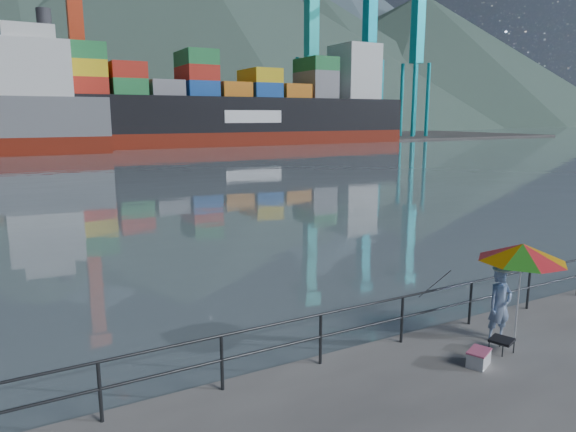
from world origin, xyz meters
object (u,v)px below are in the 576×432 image
at_px(beach_umbrella, 522,252).
at_px(container_ship, 250,109).
at_px(fisherman, 500,305).
at_px(cooler_bag, 479,359).

height_order(beach_umbrella, container_ship, container_ship).
distance_m(fisherman, container_ship, 80.35).
bearing_deg(cooler_bag, container_ship, 44.95).
bearing_deg(container_ship, cooler_bag, -111.21).
distance_m(beach_umbrella, cooler_bag, 2.36).
bearing_deg(beach_umbrella, cooler_bag, -166.65).
relative_size(fisherman, cooler_bag, 3.19).
bearing_deg(beach_umbrella, container_ship, 69.68).
distance_m(beach_umbrella, container_ship, 80.46).
height_order(fisherman, cooler_bag, fisherman).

